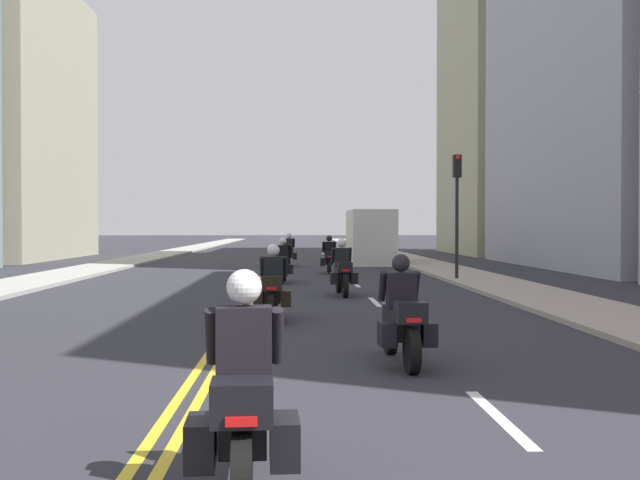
# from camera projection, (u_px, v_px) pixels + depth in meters

# --- Properties ---
(ground_plane) EXTENTS (264.00, 264.00, 0.00)m
(ground_plane) POSITION_uv_depth(u_px,v_px,m) (275.00, 258.00, 47.68)
(ground_plane) COLOR #2D2C34
(sidewalk_left) EXTENTS (2.56, 144.00, 0.12)m
(sidewalk_left) POSITION_uv_depth(u_px,v_px,m) (149.00, 257.00, 47.42)
(sidewalk_left) COLOR #A5A39A
(sidewalk_left) RESTS_ON ground
(sidewalk_right) EXTENTS (2.56, 144.00, 0.12)m
(sidewalk_right) POSITION_uv_depth(u_px,v_px,m) (400.00, 257.00, 47.94)
(sidewalk_right) COLOR #A99C8D
(sidewalk_right) RESTS_ON ground
(centreline_yellow_inner) EXTENTS (0.12, 132.00, 0.01)m
(centreline_yellow_inner) POSITION_uv_depth(u_px,v_px,m) (273.00, 258.00, 47.68)
(centreline_yellow_inner) COLOR yellow
(centreline_yellow_inner) RESTS_ON ground
(centreline_yellow_outer) EXTENTS (0.12, 132.00, 0.01)m
(centreline_yellow_outer) POSITION_uv_depth(u_px,v_px,m) (277.00, 258.00, 47.68)
(centreline_yellow_outer) COLOR yellow
(centreline_yellow_outer) RESTS_ON ground
(lane_dashes_white) EXTENTS (0.14, 56.40, 0.01)m
(lane_dashes_white) POSITION_uv_depth(u_px,v_px,m) (350.00, 278.00, 28.80)
(lane_dashes_white) COLOR silver
(lane_dashes_white) RESTS_ON ground
(building_right_2) EXTENTS (9.14, 13.91, 23.41)m
(building_right_2) POSITION_uv_depth(u_px,v_px,m) (518.00, 91.00, 55.14)
(building_right_2) COLOR #A9A783
(building_right_2) RESTS_ON ground
(motorcycle_0) EXTENTS (0.78, 2.14, 1.63)m
(motorcycle_0) POSITION_uv_depth(u_px,v_px,m) (244.00, 406.00, 5.51)
(motorcycle_0) COLOR black
(motorcycle_0) RESTS_ON ground
(motorcycle_1) EXTENTS (0.78, 2.24, 1.56)m
(motorcycle_1) POSITION_uv_depth(u_px,v_px,m) (402.00, 320.00, 10.78)
(motorcycle_1) COLOR black
(motorcycle_1) RESTS_ON ground
(motorcycle_2) EXTENTS (0.77, 2.25, 1.58)m
(motorcycle_2) POSITION_uv_depth(u_px,v_px,m) (273.00, 289.00, 15.93)
(motorcycle_2) COLOR black
(motorcycle_2) RESTS_ON ground
(motorcycle_3) EXTENTS (0.78, 2.30, 1.62)m
(motorcycle_3) POSITION_uv_depth(u_px,v_px,m) (342.00, 272.00, 21.73)
(motorcycle_3) COLOR black
(motorcycle_3) RESTS_ON ground
(motorcycle_4) EXTENTS (0.78, 2.26, 1.57)m
(motorcycle_4) POSITION_uv_depth(u_px,v_px,m) (283.00, 264.00, 26.70)
(motorcycle_4) COLOR black
(motorcycle_4) RESTS_ON ground
(motorcycle_5) EXTENTS (0.77, 2.12, 1.59)m
(motorcycle_5) POSITION_uv_depth(u_px,v_px,m) (329.00, 258.00, 32.08)
(motorcycle_5) COLOR black
(motorcycle_5) RESTS_ON ground
(motorcycle_6) EXTENTS (0.77, 2.25, 1.65)m
(motorcycle_6) POSITION_uv_depth(u_px,v_px,m) (289.00, 253.00, 37.77)
(motorcycle_6) COLOR black
(motorcycle_6) RESTS_ON ground
(traffic_light_near) EXTENTS (0.28, 0.38, 4.48)m
(traffic_light_near) POSITION_uv_depth(u_px,v_px,m) (457.00, 193.00, 27.10)
(traffic_light_near) COLOR black
(traffic_light_near) RESTS_ON ground
(parked_truck) EXTENTS (2.20, 6.50, 2.80)m
(parked_truck) POSITION_uv_depth(u_px,v_px,m) (369.00, 240.00, 40.32)
(parked_truck) COLOR silver
(parked_truck) RESTS_ON ground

